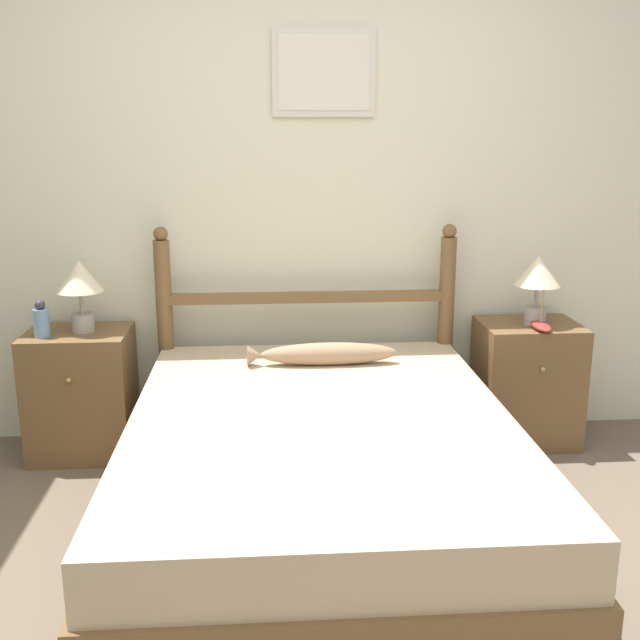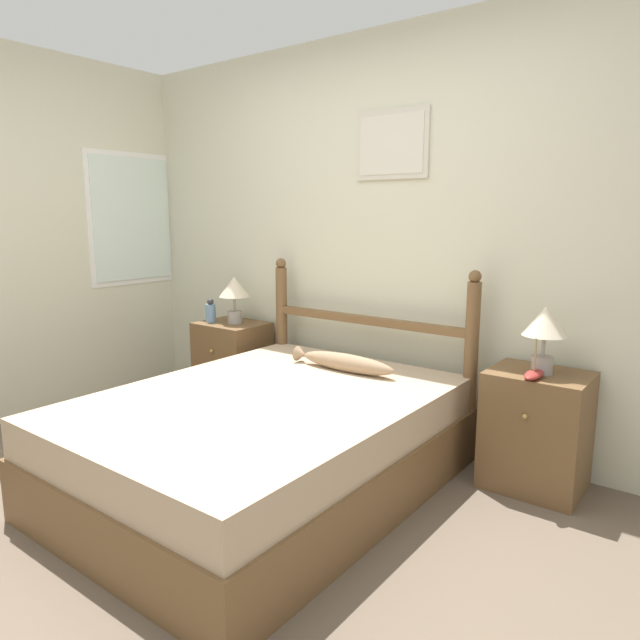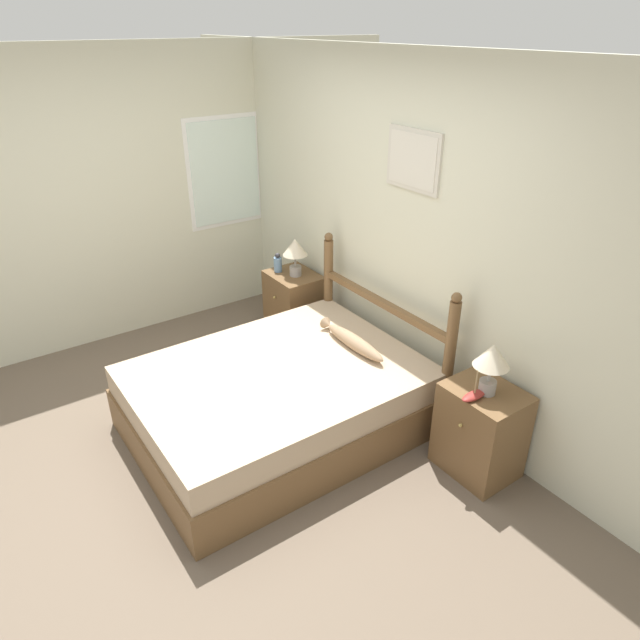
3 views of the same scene
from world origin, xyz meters
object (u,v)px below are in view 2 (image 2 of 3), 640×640
nightstand_right (536,430)px  model_boat (534,374)px  fish_pillow (343,362)px  nightstand_left (233,363)px  bottle (211,312)px  table_lamp_right (545,326)px  bed (265,442)px  table_lamp_left (234,290)px

nightstand_right → model_boat: 0.36m
nightstand_right → fish_pillow: (-1.07, -0.24, 0.25)m
nightstand_left → nightstand_right: size_ratio=1.00×
nightstand_right → fish_pillow: 1.12m
bottle → fish_pillow: (1.32, -0.16, -0.15)m
nightstand_left → fish_pillow: nightstand_left is taller
nightstand_left → fish_pillow: (1.18, -0.24, 0.25)m
nightstand_left → nightstand_right: same height
nightstand_left → fish_pillow: bearing=-11.2°
table_lamp_right → model_boat: table_lamp_right is taller
nightstand_right → fish_pillow: bearing=-167.6°
table_lamp_right → bed: bearing=-143.4°
model_boat → fish_pillow: bearing=-174.2°
table_lamp_right → bottle: size_ratio=1.94×
table_lamp_right → bottle: bearing=-178.6°
nightstand_left → table_lamp_left: table_lamp_left is taller
bed → model_boat: size_ratio=9.87×
table_lamp_left → table_lamp_right: bearing=-0.6°
table_lamp_left → table_lamp_right: (2.23, -0.02, 0.00)m
table_lamp_left → table_lamp_right: same height
nightstand_right → bottle: 2.42m
nightstand_left → fish_pillow: 1.23m
table_lamp_left → model_boat: bearing=-3.3°
table_lamp_left → model_boat: (2.22, -0.13, -0.22)m
bed → table_lamp_left: (-1.09, 0.87, 0.62)m
bed → nightstand_left: 1.42m
table_lamp_left → model_boat: size_ratio=1.72×
nightstand_right → fish_pillow: nightstand_right is taller
bed → model_boat: (1.13, 0.74, 0.40)m
bed → model_boat: bearing=33.2°
bottle → fish_pillow: size_ratio=0.26×
table_lamp_left → model_boat: table_lamp_left is taller
nightstand_left → nightstand_right: bearing=0.0°
table_lamp_left → nightstand_right: bearing=-0.0°
fish_pillow → bottle: bearing=173.3°
nightstand_right → table_lamp_right: size_ratio=1.80×
table_lamp_right → fish_pillow: 1.14m
bed → bottle: size_ratio=11.14×
bed → table_lamp_left: bearing=141.5°
nightstand_left → table_lamp_left: (0.03, 0.00, 0.56)m
table_lamp_right → bottle: 2.41m
bed → nightstand_right: size_ratio=3.18×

